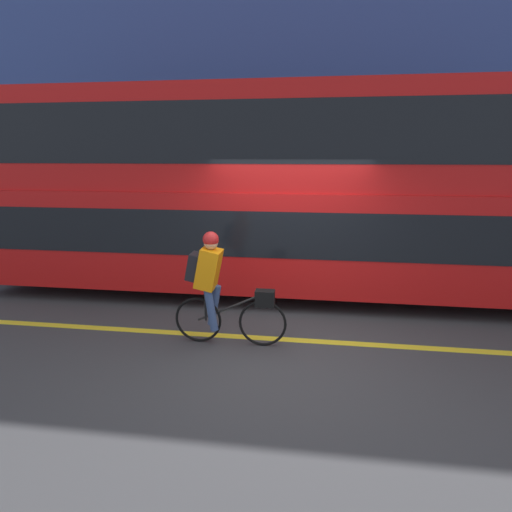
# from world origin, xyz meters

# --- Properties ---
(ground_plane) EXTENTS (80.00, 80.00, 0.00)m
(ground_plane) POSITION_xyz_m (0.00, 0.00, 0.00)
(ground_plane) COLOR #38383A
(road_center_line) EXTENTS (50.00, 0.14, 0.01)m
(road_center_line) POSITION_xyz_m (0.00, 0.29, 0.00)
(road_center_line) COLOR yellow
(road_center_line) RESTS_ON ground_plane
(sidewalk_curb) EXTENTS (60.00, 1.64, 0.13)m
(sidewalk_curb) POSITION_xyz_m (0.00, 4.85, 0.07)
(sidewalk_curb) COLOR gray
(sidewalk_curb) RESTS_ON ground_plane
(building_facade) EXTENTS (60.00, 0.30, 9.86)m
(building_facade) POSITION_xyz_m (0.00, 5.82, 4.93)
(building_facade) COLOR #33478C
(building_facade) RESTS_ON ground_plane
(bus) EXTENTS (11.07, 2.46, 3.65)m
(bus) POSITION_xyz_m (-0.11, 2.46, 2.02)
(bus) COLOR black
(bus) RESTS_ON ground_plane
(cyclist_on_bike) EXTENTS (1.56, 0.32, 1.59)m
(cyclist_on_bike) POSITION_xyz_m (-0.89, 0.07, 0.86)
(cyclist_on_bike) COLOR black
(cyclist_on_bike) RESTS_ON ground_plane
(trash_bin) EXTENTS (0.48, 0.48, 0.82)m
(trash_bin) POSITION_xyz_m (-3.77, 4.77, 0.54)
(trash_bin) COLOR #262628
(trash_bin) RESTS_ON sidewalk_curb
(street_sign_post) EXTENTS (0.36, 0.09, 2.59)m
(street_sign_post) POSITION_xyz_m (-4.26, 4.76, 1.58)
(street_sign_post) COLOR #59595B
(street_sign_post) RESTS_ON sidewalk_curb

